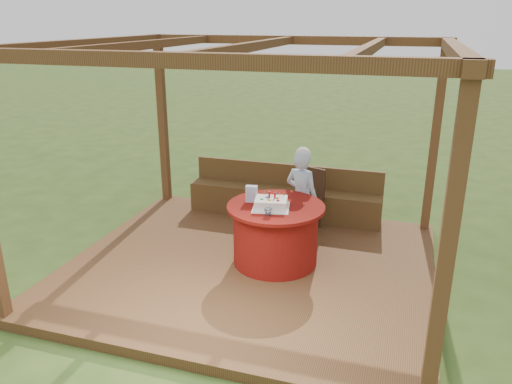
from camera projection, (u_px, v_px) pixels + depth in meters
The scene contains 10 objects.
ground at pixel (250, 271), 6.41m from camera, with size 60.00×60.00×0.00m, color #2D4517.
deck at pixel (250, 267), 6.39m from camera, with size 4.50×4.00×0.12m, color brown.
pergola at pixel (249, 81), 5.62m from camera, with size 4.50×4.00×2.72m.
bench at pixel (284, 199), 7.83m from camera, with size 3.00×0.42×0.80m.
table at pixel (275, 234), 6.28m from camera, with size 1.22×1.22×0.77m.
chair at pixel (307, 195), 7.32m from camera, with size 0.58×0.58×0.90m.
elderly_woman at pixel (302, 196), 6.76m from camera, with size 0.56×0.45×1.36m.
birthday_cake at pixel (271, 203), 6.06m from camera, with size 0.52×0.52×0.19m.
gift_bag at pixel (251, 194), 6.25m from camera, with size 0.14×0.09×0.20m, color #F19CDA.
drinking_glass at pixel (268, 212), 5.82m from camera, with size 0.09×0.09×0.09m, color white.
Camera 1 is at (1.79, -5.43, 3.09)m, focal length 35.00 mm.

